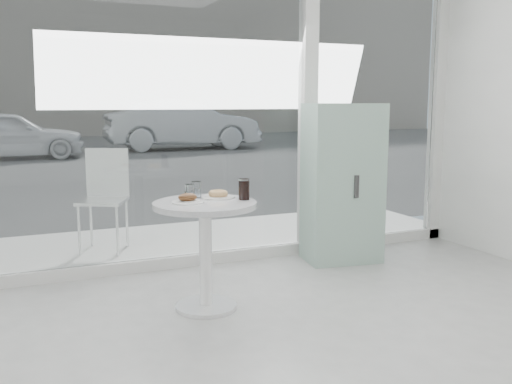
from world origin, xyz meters
name	(u,v)px	position (x,y,z in m)	size (l,w,h in m)	color
storefront	(226,73)	(0.07, 3.00, 1.71)	(5.00, 0.14, 3.00)	white
main_table	(205,233)	(-0.50, 1.90, 0.55)	(0.72, 0.72, 0.77)	white
patio_deck	(194,240)	(0.00, 3.80, 0.03)	(5.60, 1.60, 0.05)	silver
street	(72,152)	(0.00, 16.00, 0.00)	(40.00, 24.00, 0.00)	#373737
far_building	(45,43)	(0.00, 25.00, 4.00)	(40.00, 2.00, 8.00)	gray
mint_cabinet	(342,183)	(1.06, 2.61, 0.72)	(0.73, 0.54, 1.44)	#91B9A5
patio_chair	(105,193)	(-0.91, 3.71, 0.60)	(0.55, 0.55, 0.97)	white
car_white	(8,135)	(-1.72, 14.30, 0.63)	(1.50, 3.72, 1.27)	white
car_silver	(182,124)	(3.30, 15.57, 0.78)	(1.65, 4.73, 1.56)	#A4A8AC
plate_fritter	(188,199)	(-0.62, 1.91, 0.80)	(0.22, 0.22, 0.07)	white
plate_donut	(218,195)	(-0.36, 2.02, 0.79)	(0.24, 0.24, 0.06)	white
water_tumbler_a	(190,193)	(-0.57, 2.03, 0.82)	(0.07, 0.07, 0.11)	white
water_tumbler_b	(196,190)	(-0.50, 2.10, 0.82)	(0.07, 0.07, 0.12)	white
cola_glass	(244,190)	(-0.21, 1.88, 0.84)	(0.08, 0.08, 0.15)	white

